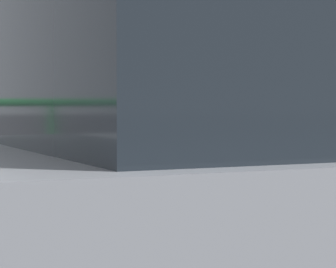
# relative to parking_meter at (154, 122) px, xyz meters

# --- Properties ---
(parking_meter) EXTENTS (0.16, 0.18, 1.42)m
(parking_meter) POSITION_rel_parking_meter_xyz_m (0.00, 0.00, 0.00)
(parking_meter) COLOR slate
(parking_meter) RESTS_ON sidewalk_curb
(pedestrian_at_meter) EXTENTS (0.60, 0.72, 1.72)m
(pedestrian_at_meter) POSITION_rel_parking_meter_xyz_m (0.50, 0.14, -0.03)
(pedestrian_at_meter) COLOR black
(pedestrian_at_meter) RESTS_ON sidewalk_curb
(parked_sedan_gray) EXTENTS (4.62, 1.85, 1.76)m
(parked_sedan_gray) POSITION_rel_parking_meter_xyz_m (-0.27, -1.84, -0.26)
(parked_sedan_gray) COLOR slate
(parked_sedan_gray) RESTS_ON ground
(background_railing) EXTENTS (24.06, 0.06, 1.16)m
(background_railing) POSITION_rel_parking_meter_xyz_m (0.03, 1.76, -0.18)
(background_railing) COLOR #1E602D
(background_railing) RESTS_ON sidewalk_curb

